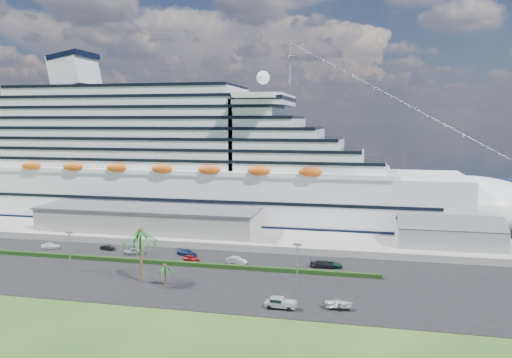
% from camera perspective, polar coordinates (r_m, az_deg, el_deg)
% --- Properties ---
extents(ground, '(420.00, 420.00, 0.00)m').
position_cam_1_polar(ground, '(94.61, -8.35, -12.78)').
color(ground, '#244617').
rests_on(ground, ground).
extents(asphalt_lot, '(140.00, 38.00, 0.12)m').
position_cam_1_polar(asphalt_lot, '(104.41, -6.19, -10.82)').
color(asphalt_lot, black).
rests_on(asphalt_lot, ground).
extents(wharf, '(240.00, 20.00, 1.80)m').
position_cam_1_polar(wharf, '(131.00, -2.17, -6.76)').
color(wharf, gray).
rests_on(wharf, ground).
extents(water, '(420.00, 160.00, 0.02)m').
position_cam_1_polar(water, '(217.98, 3.73, -1.55)').
color(water, black).
rests_on(water, ground).
extents(cruise_ship, '(191.00, 38.00, 54.00)m').
position_cam_1_polar(cruise_ship, '(157.38, -7.62, 1.30)').
color(cruise_ship, silver).
rests_on(cruise_ship, ground).
extents(terminal_building, '(61.00, 15.00, 6.30)m').
position_cam_1_polar(terminal_building, '(138.35, -12.29, -4.44)').
color(terminal_building, gray).
rests_on(terminal_building, wharf).
extents(port_shed, '(24.00, 12.31, 7.37)m').
position_cam_1_polar(port_shed, '(127.90, 21.15, -5.95)').
color(port_shed, gray).
rests_on(port_shed, wharf).
extents(hedge, '(88.00, 1.10, 0.90)m').
position_cam_1_polar(hedge, '(111.40, -9.33, -9.46)').
color(hedge, black).
rests_on(hedge, asphalt_lot).
extents(lamp_post_left, '(1.60, 0.35, 8.27)m').
position_cam_1_polar(lamp_post_left, '(112.26, -20.53, -7.16)').
color(lamp_post_left, gray).
rests_on(lamp_post_left, asphalt_lot).
extents(lamp_post_right, '(1.60, 0.35, 8.27)m').
position_cam_1_polar(lamp_post_right, '(95.75, 4.76, -9.14)').
color(lamp_post_right, gray).
rests_on(lamp_post_right, asphalt_lot).
extents(palm_tall, '(8.82, 8.82, 11.13)m').
position_cam_1_polar(palm_tall, '(99.36, -13.06, -6.40)').
color(palm_tall, '#47301E').
rests_on(palm_tall, ground).
extents(palm_short, '(3.53, 3.53, 4.56)m').
position_cam_1_polar(palm_short, '(97.27, -10.38, -10.00)').
color(palm_short, '#47301E').
rests_on(palm_short, ground).
extents(parked_car_0, '(4.73, 3.22, 1.50)m').
position_cam_1_polar(parked_car_0, '(133.32, -22.41, -7.05)').
color(parked_car_0, white).
rests_on(parked_car_0, asphalt_lot).
extents(parked_car_1, '(3.79, 1.57, 1.22)m').
position_cam_1_polar(parked_car_1, '(127.34, -16.60, -7.52)').
color(parked_car_1, black).
rests_on(parked_car_1, asphalt_lot).
extents(parked_car_2, '(5.34, 3.90, 1.35)m').
position_cam_1_polar(parked_car_2, '(122.10, -13.70, -8.01)').
color(parked_car_2, '#A2A7AB').
rests_on(parked_car_2, asphalt_lot).
extents(parked_car_3, '(5.44, 3.65, 1.46)m').
position_cam_1_polar(parked_car_3, '(118.47, -7.92, -8.31)').
color(parked_car_3, '#16234D').
rests_on(parked_car_3, asphalt_lot).
extents(parked_car_4, '(4.25, 2.96, 1.34)m').
position_cam_1_polar(parked_car_4, '(113.79, -7.40, -8.97)').
color(parked_car_4, maroon).
rests_on(parked_car_4, asphalt_lot).
extents(parked_car_5, '(4.80, 2.45, 1.51)m').
position_cam_1_polar(parked_car_5, '(111.01, -2.25, -9.27)').
color(parked_car_5, '#AEB2B6').
rests_on(parked_car_5, asphalt_lot).
extents(parked_car_6, '(5.19, 3.10, 1.35)m').
position_cam_1_polar(parked_car_6, '(109.56, 8.56, -9.61)').
color(parked_car_6, black).
rests_on(parked_car_6, asphalt_lot).
extents(parked_car_7, '(5.35, 2.37, 1.53)m').
position_cam_1_polar(parked_car_7, '(109.08, 7.55, -9.61)').
color(parked_car_7, black).
rests_on(parked_car_7, asphalt_lot).
extents(pickup_truck, '(5.30, 2.16, 1.84)m').
position_cam_1_polar(pickup_truck, '(86.04, 2.77, -13.94)').
color(pickup_truck, black).
rests_on(pickup_truck, asphalt_lot).
extents(boat_trailer, '(5.57, 3.93, 1.56)m').
position_cam_1_polar(boat_trailer, '(86.72, 9.44, -13.84)').
color(boat_trailer, gray).
rests_on(boat_trailer, asphalt_lot).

